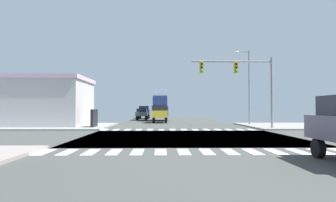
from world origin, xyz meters
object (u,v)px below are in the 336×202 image
(box_truck_crossing_1, at_px, (160,104))
(pickup_middle_1, at_px, (160,113))
(traffic_signal_mast, at_px, (240,76))
(bank_building, at_px, (24,102))
(sedan_farside_1, at_px, (142,113))
(pickup_outer_2, at_px, (144,112))
(street_lamp, at_px, (247,81))

(box_truck_crossing_1, relative_size, pickup_middle_1, 1.41)
(traffic_signal_mast, bearing_deg, bank_building, 167.17)
(sedan_farside_1, distance_m, pickup_outer_2, 7.13)
(box_truck_crossing_1, bearing_deg, traffic_signal_mast, 109.06)
(pickup_outer_2, bearing_deg, street_lamp, 118.34)
(street_lamp, distance_m, pickup_middle_1, 12.54)
(traffic_signal_mast, bearing_deg, street_lamp, 70.51)
(box_truck_crossing_1, relative_size, pickup_outer_2, 1.41)
(street_lamp, bearing_deg, pickup_outer_2, 118.34)
(street_lamp, bearing_deg, pickup_middle_1, 145.04)
(pickup_middle_1, height_order, pickup_outer_2, same)
(sedan_farside_1, height_order, pickup_outer_2, pickup_outer_2)
(pickup_middle_1, distance_m, pickup_outer_2, 17.18)
(traffic_signal_mast, bearing_deg, pickup_outer_2, 108.74)
(box_truck_crossing_1, distance_m, pickup_outer_2, 9.79)
(pickup_middle_1, bearing_deg, pickup_outer_2, -79.94)
(bank_building, xyz_separation_m, pickup_middle_1, (14.11, 8.83, -1.27))
(street_lamp, distance_m, box_truck_crossing_1, 17.72)
(traffic_signal_mast, relative_size, bank_building, 0.50)
(traffic_signal_mast, distance_m, sedan_farside_1, 25.98)
(traffic_signal_mast, distance_m, box_truck_crossing_1, 22.77)
(traffic_signal_mast, relative_size, sedan_farside_1, 1.71)
(pickup_middle_1, bearing_deg, traffic_signal_mast, 118.31)
(sedan_farside_1, relative_size, pickup_outer_2, 0.84)
(street_lamp, xyz_separation_m, pickup_outer_2, (-12.83, 23.78, -3.68))
(sedan_farside_1, distance_m, pickup_middle_1, 10.24)
(traffic_signal_mast, relative_size, pickup_outer_2, 1.44)
(sedan_farside_1, relative_size, pickup_middle_1, 0.84)
(bank_building, height_order, pickup_outer_2, bank_building)
(bank_building, relative_size, pickup_middle_1, 2.88)
(traffic_signal_mast, distance_m, pickup_outer_2, 32.56)
(bank_building, bearing_deg, box_truck_crossing_1, 49.48)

